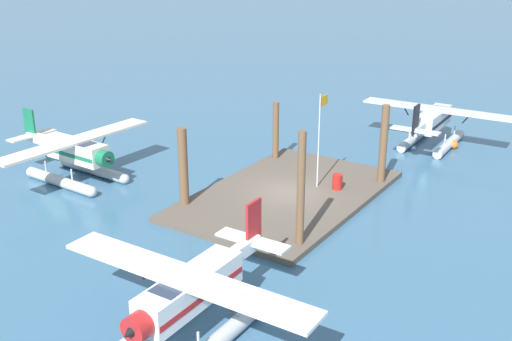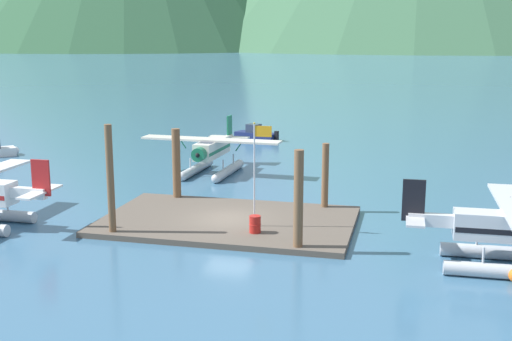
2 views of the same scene
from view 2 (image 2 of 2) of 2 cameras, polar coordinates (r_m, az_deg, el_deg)
ground_plane at (r=35.45m, az=-2.47°, el=-4.70°), size 1200.00×1200.00×0.00m
dock_platform at (r=35.41m, az=-2.47°, el=-4.47°), size 13.56×8.52×0.30m
piling_near_left at (r=33.21m, az=-12.69°, el=-0.97°), size 0.37×0.37×5.79m
piling_near_right at (r=30.26m, az=3.75°, el=-2.78°), size 0.45×0.45×4.94m
piling_far_left at (r=39.80m, az=-7.01°, el=0.43°), size 0.50×0.50×4.54m
piling_far_right at (r=37.50m, az=6.10°, el=-0.65°), size 0.40×0.40×4.04m
flagpole at (r=33.15m, az=0.08°, el=0.79°), size 0.95×0.10×5.46m
fuel_drum at (r=32.76m, az=-0.09°, el=-4.75°), size 0.62×0.62×0.88m
seaplane_cream_bow_left at (r=47.61m, az=-3.90°, el=1.54°), size 10.44×7.98×3.84m
seaplane_silver_stbd_aft at (r=30.40m, az=21.52°, el=-5.30°), size 7.98×10.43×3.84m
boat_navy_open_north at (r=63.51m, az=-0.09°, el=3.20°), size 4.74×2.69×1.50m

